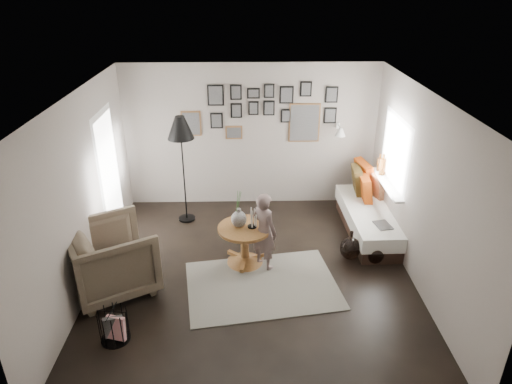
{
  "coord_description": "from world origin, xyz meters",
  "views": [
    {
      "loc": [
        -0.09,
        -5.4,
        3.92
      ],
      "look_at": [
        0.05,
        0.5,
        1.1
      ],
      "focal_mm": 32.0,
      "sensor_mm": 36.0,
      "label": 1
    }
  ],
  "objects_px": {
    "pedestal_table": "(245,246)",
    "demijohn_small": "(375,253)",
    "vase": "(239,216)",
    "magazine_basket": "(114,326)",
    "floor_lamp": "(181,132)",
    "daybed": "(371,214)",
    "demijohn_large": "(350,248)",
    "armchair": "(112,258)",
    "child": "(264,231)"
  },
  "relations": [
    {
      "from": "floor_lamp",
      "to": "child",
      "type": "height_order",
      "value": "floor_lamp"
    },
    {
      "from": "pedestal_table",
      "to": "demijohn_small",
      "type": "xyz_separation_m",
      "value": [
        1.95,
        -0.04,
        -0.12
      ]
    },
    {
      "from": "vase",
      "to": "magazine_basket",
      "type": "distance_m",
      "value": 2.23
    },
    {
      "from": "daybed",
      "to": "magazine_basket",
      "type": "bearing_deg",
      "value": -146.9
    },
    {
      "from": "armchair",
      "to": "pedestal_table",
      "type": "bearing_deg",
      "value": -101.62
    },
    {
      "from": "pedestal_table",
      "to": "floor_lamp",
      "type": "bearing_deg",
      "value": 126.72
    },
    {
      "from": "pedestal_table",
      "to": "armchair",
      "type": "height_order",
      "value": "armchair"
    },
    {
      "from": "vase",
      "to": "demijohn_large",
      "type": "bearing_deg",
      "value": 1.98
    },
    {
      "from": "daybed",
      "to": "floor_lamp",
      "type": "distance_m",
      "value": 3.44
    },
    {
      "from": "pedestal_table",
      "to": "magazine_basket",
      "type": "height_order",
      "value": "pedestal_table"
    },
    {
      "from": "floor_lamp",
      "to": "child",
      "type": "bearing_deg",
      "value": -48.34
    },
    {
      "from": "vase",
      "to": "armchair",
      "type": "height_order",
      "value": "vase"
    },
    {
      "from": "demijohn_large",
      "to": "daybed",
      "type": "bearing_deg",
      "value": 58.51
    },
    {
      "from": "pedestal_table",
      "to": "demijohn_large",
      "type": "height_order",
      "value": "pedestal_table"
    },
    {
      "from": "pedestal_table",
      "to": "demijohn_large",
      "type": "distance_m",
      "value": 1.6
    },
    {
      "from": "pedestal_table",
      "to": "armchair",
      "type": "distance_m",
      "value": 1.88
    },
    {
      "from": "vase",
      "to": "demijohn_small",
      "type": "distance_m",
      "value": 2.12
    },
    {
      "from": "pedestal_table",
      "to": "demijohn_large",
      "type": "bearing_deg",
      "value": 2.8
    },
    {
      "from": "armchair",
      "to": "child",
      "type": "relative_size",
      "value": 0.9
    },
    {
      "from": "armchair",
      "to": "demijohn_large",
      "type": "distance_m",
      "value": 3.45
    },
    {
      "from": "demijohn_large",
      "to": "demijohn_small",
      "type": "xyz_separation_m",
      "value": [
        0.35,
        -0.12,
        -0.02
      ]
    },
    {
      "from": "armchair",
      "to": "child",
      "type": "distance_m",
      "value": 2.12
    },
    {
      "from": "vase",
      "to": "armchair",
      "type": "distance_m",
      "value": 1.82
    },
    {
      "from": "child",
      "to": "armchair",
      "type": "bearing_deg",
      "value": 58.32
    },
    {
      "from": "demijohn_large",
      "to": "demijohn_small",
      "type": "distance_m",
      "value": 0.37
    },
    {
      "from": "floor_lamp",
      "to": "demijohn_large",
      "type": "relative_size",
      "value": 4.0
    },
    {
      "from": "floor_lamp",
      "to": "pedestal_table",
      "type": "bearing_deg",
      "value": -53.28
    },
    {
      "from": "vase",
      "to": "child",
      "type": "bearing_deg",
      "value": -17.67
    },
    {
      "from": "floor_lamp",
      "to": "demijohn_small",
      "type": "distance_m",
      "value": 3.6
    },
    {
      "from": "floor_lamp",
      "to": "vase",
      "type": "bearing_deg",
      "value": -55.09
    },
    {
      "from": "armchair",
      "to": "floor_lamp",
      "type": "relative_size",
      "value": 0.57
    },
    {
      "from": "daybed",
      "to": "demijohn_small",
      "type": "height_order",
      "value": "daybed"
    },
    {
      "from": "daybed",
      "to": "armchair",
      "type": "relative_size",
      "value": 1.91
    },
    {
      "from": "daybed",
      "to": "floor_lamp",
      "type": "xyz_separation_m",
      "value": [
        -3.15,
        0.44,
        1.32
      ]
    },
    {
      "from": "demijohn_large",
      "to": "armchair",
      "type": "bearing_deg",
      "value": -169.16
    },
    {
      "from": "armchair",
      "to": "demijohn_small",
      "type": "height_order",
      "value": "armchair"
    },
    {
      "from": "pedestal_table",
      "to": "demijohn_small",
      "type": "bearing_deg",
      "value": -1.24
    },
    {
      "from": "vase",
      "to": "daybed",
      "type": "bearing_deg",
      "value": 22.56
    },
    {
      "from": "armchair",
      "to": "demijohn_large",
      "type": "xyz_separation_m",
      "value": [
        3.38,
        0.65,
        -0.31
      ]
    },
    {
      "from": "armchair",
      "to": "demijohn_large",
      "type": "relative_size",
      "value": 2.28
    },
    {
      "from": "vase",
      "to": "magazine_basket",
      "type": "xyz_separation_m",
      "value": [
        -1.46,
        -1.58,
        -0.58
      ]
    },
    {
      "from": "demijohn_small",
      "to": "magazine_basket",
      "type": "bearing_deg",
      "value": -156.43
    },
    {
      "from": "pedestal_table",
      "to": "floor_lamp",
      "type": "distance_m",
      "value": 2.17
    },
    {
      "from": "vase",
      "to": "demijohn_large",
      "type": "xyz_separation_m",
      "value": [
        1.68,
        0.06,
        -0.61
      ]
    },
    {
      "from": "pedestal_table",
      "to": "magazine_basket",
      "type": "relative_size",
      "value": 1.9
    },
    {
      "from": "magazine_basket",
      "to": "demijohn_large",
      "type": "xyz_separation_m",
      "value": [
        3.13,
        1.64,
        -0.02
      ]
    },
    {
      "from": "daybed",
      "to": "child",
      "type": "distance_m",
      "value": 2.13
    },
    {
      "from": "pedestal_table",
      "to": "daybed",
      "type": "bearing_deg",
      "value": 23.77
    },
    {
      "from": "demijohn_large",
      "to": "demijohn_small",
      "type": "bearing_deg",
      "value": -18.92
    },
    {
      "from": "demijohn_large",
      "to": "demijohn_small",
      "type": "relative_size",
      "value": 1.1
    }
  ]
}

